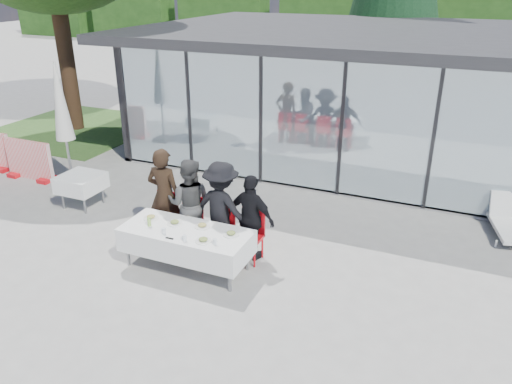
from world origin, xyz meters
TOP-DOWN VIEW (x-y plane):
  - ground at (0.00, 0.00)m, footprint 90.00×90.00m
  - pavilion at (2.00, 8.16)m, footprint 14.80×8.80m
  - treeline at (-2.00, 28.00)m, footprint 62.50×2.00m
  - dining_table at (-0.58, -0.10)m, footprint 2.26×0.96m
  - diner_a at (-1.48, 0.66)m, footprint 0.71×0.71m
  - diner_chair_a at (-1.48, 0.65)m, footprint 0.44×0.44m
  - diner_b at (-0.94, 0.66)m, footprint 1.03×1.03m
  - diner_chair_b at (-0.94, 0.65)m, footprint 0.44×0.44m
  - diner_c at (-0.27, 0.66)m, footprint 1.28×1.28m
  - diner_chair_c at (-0.27, 0.65)m, footprint 0.44×0.44m
  - diner_d at (0.32, 0.66)m, footprint 1.12×1.12m
  - diner_chair_d at (0.32, 0.65)m, footprint 0.44×0.44m
  - plate_a at (-1.37, 0.03)m, footprint 0.27×0.27m
  - plate_b at (-0.87, 0.02)m, footprint 0.27×0.27m
  - plate_c at (-0.37, 0.11)m, footprint 0.27×0.27m
  - plate_d at (0.22, 0.04)m, footprint 0.27×0.27m
  - plate_extra at (-0.11, -0.33)m, footprint 0.27×0.27m
  - juice_bottle at (-1.23, -0.22)m, footprint 0.06×0.06m
  - drinking_glasses at (-0.38, -0.38)m, footprint 1.03×0.16m
  - folded_eyeglasses at (-0.66, -0.47)m, footprint 0.14×0.03m
  - spare_table_left at (-4.03, 1.22)m, footprint 0.86×0.86m
  - market_umbrella at (-5.03, 1.99)m, footprint 0.50×0.50m
  - lounger at (4.64, 3.56)m, footprint 0.89×1.43m
  - grass_patch at (-8.50, 6.00)m, footprint 5.00×5.00m

SIDE VIEW (x-z plane):
  - ground at x=0.00m, z-range 0.00..0.00m
  - grass_patch at x=-8.50m, z-range 0.00..0.02m
  - lounger at x=4.64m, z-range -0.10..0.62m
  - diner_chair_a at x=-1.48m, z-range 0.05..1.03m
  - diner_chair_b at x=-0.94m, z-range 0.05..1.03m
  - diner_chair_c at x=-0.27m, z-range 0.05..1.03m
  - diner_chair_d at x=0.32m, z-range 0.05..1.03m
  - dining_table at x=-0.58m, z-range 0.16..0.91m
  - spare_table_left at x=-4.03m, z-range 0.18..0.92m
  - folded_eyeglasses at x=-0.66m, z-range 0.75..0.76m
  - plate_a at x=-1.37m, z-range 0.74..0.81m
  - plate_b at x=-0.87m, z-range 0.74..0.81m
  - plate_c at x=-0.37m, z-range 0.74..0.81m
  - plate_d at x=0.22m, z-range 0.74..0.81m
  - plate_extra at x=-0.11m, z-range 0.74..0.81m
  - drinking_glasses at x=-0.38m, z-range 0.75..0.85m
  - diner_d at x=0.32m, z-range 0.00..1.61m
  - juice_bottle at x=-1.23m, z-range 0.75..0.90m
  - diner_b at x=-0.94m, z-range 0.00..1.73m
  - diner_c at x=-0.27m, z-range 0.00..1.77m
  - diner_a at x=-1.48m, z-range 0.00..1.86m
  - market_umbrella at x=-5.03m, z-range 0.43..3.43m
  - pavilion at x=2.00m, z-range 0.43..3.87m
  - treeline at x=-2.00m, z-range 0.00..4.40m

